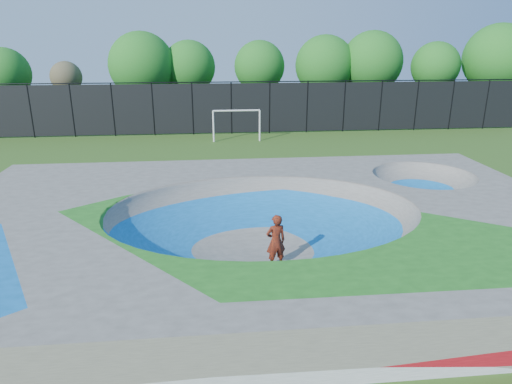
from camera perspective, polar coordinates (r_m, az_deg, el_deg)
ground at (r=16.44m, az=0.81°, el=-6.96°), size 120.00×120.00×0.00m
skate_deck at (r=16.13m, az=0.82°, el=-4.56°), size 22.00×14.00×1.50m
skater at (r=14.75m, az=2.50°, el=-6.18°), size 0.74×0.57×1.82m
skateboard at (r=15.14m, az=2.45°, el=-9.23°), size 0.81×0.39×0.05m
soccer_goal at (r=33.34m, az=-2.44°, el=9.05°), size 3.48×0.12×2.30m
fence at (r=36.12m, az=-3.10°, el=10.57°), size 48.09×0.09×4.04m
treeline at (r=41.09m, az=1.23°, el=15.59°), size 53.00×7.56×8.51m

